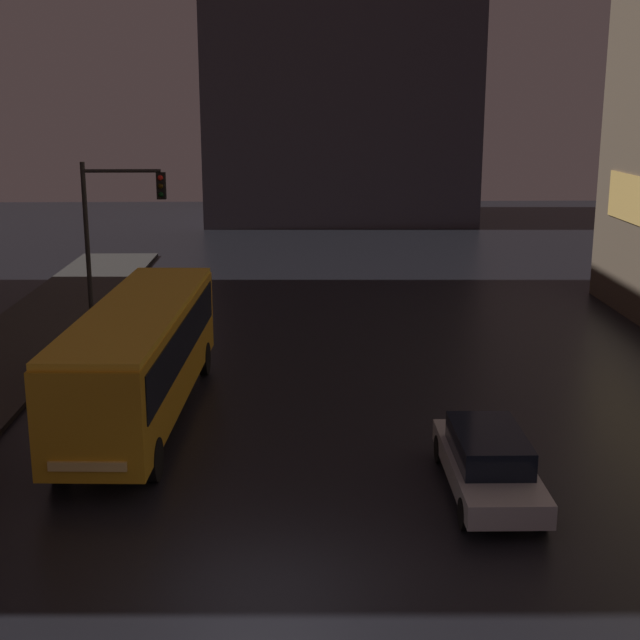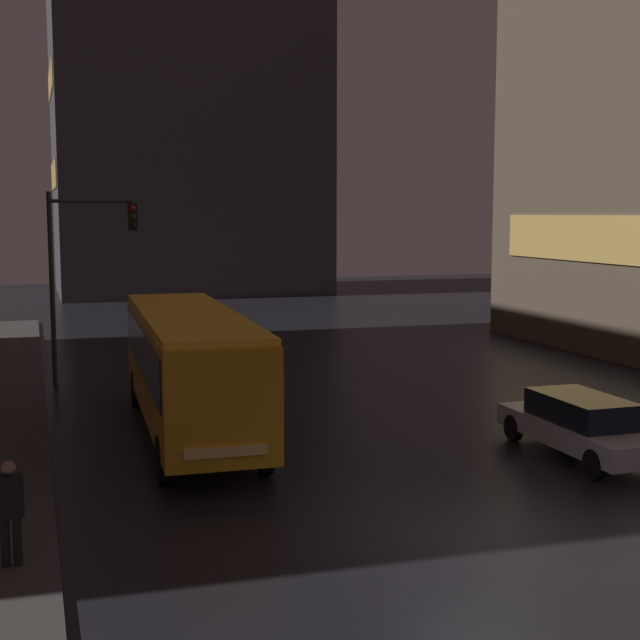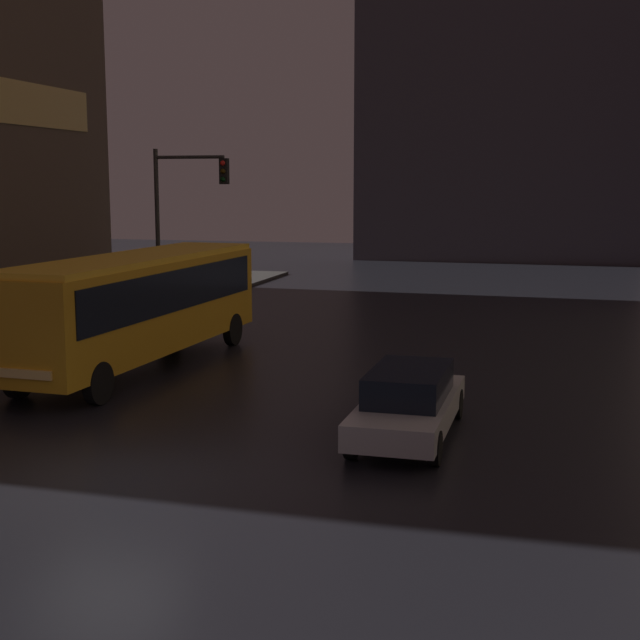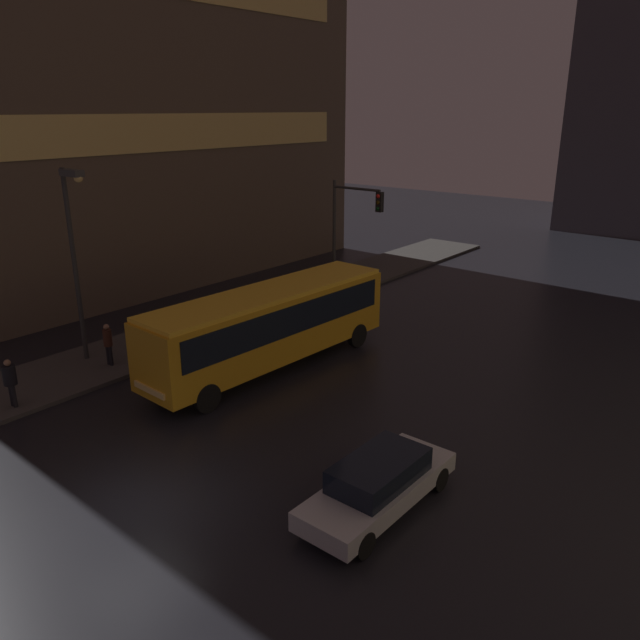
% 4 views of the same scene
% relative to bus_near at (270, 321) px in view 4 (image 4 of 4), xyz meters
% --- Properties ---
extents(ground_plane, '(120.00, 120.00, 0.00)m').
position_rel_bus_near_xyz_m(ground_plane, '(3.57, -8.71, -1.92)').
color(ground_plane, black).
extents(sidewalk_left, '(4.00, 48.00, 0.15)m').
position_rel_bus_near_xyz_m(sidewalk_left, '(-5.43, 1.29, -1.84)').
color(sidewalk_left, '#3D3A38').
rests_on(sidewalk_left, ground).
extents(building_left_tower, '(10.07, 27.76, 23.12)m').
position_rel_bus_near_xyz_m(building_left_tower, '(-15.86, 5.11, 9.65)').
color(building_left_tower, brown).
rests_on(building_left_tower, ground).
extents(bus_near, '(2.81, 10.86, 3.11)m').
position_rel_bus_near_xyz_m(bus_near, '(0.00, 0.00, 0.00)').
color(bus_near, orange).
rests_on(bus_near, ground).
extents(car_taxi, '(1.78, 4.77, 1.39)m').
position_rel_bus_near_xyz_m(car_taxi, '(8.19, -4.78, -1.19)').
color(car_taxi, '#B7B7BC').
rests_on(car_taxi, ground).
extents(pedestrian_near, '(0.46, 0.46, 1.65)m').
position_rel_bus_near_xyz_m(pedestrian_near, '(-4.75, -3.94, -0.82)').
color(pedestrian_near, black).
rests_on(pedestrian_near, sidewalk_left).
extents(pedestrian_mid, '(0.59, 0.59, 1.66)m').
position_rel_bus_near_xyz_m(pedestrian_mid, '(-4.13, -7.96, -0.76)').
color(pedestrian_mid, black).
rests_on(pedestrian_mid, sidewalk_left).
extents(traffic_light_main, '(2.84, 0.35, 6.24)m').
position_rel_bus_near_xyz_m(traffic_light_main, '(-2.12, 7.81, 2.26)').
color(traffic_light_main, '#2D2D2D').
rests_on(traffic_light_main, ground).
extents(street_lamp_sidewalk, '(1.25, 0.36, 7.33)m').
position_rel_bus_near_xyz_m(street_lamp_sidewalk, '(-5.82, -4.15, 3.11)').
color(street_lamp_sidewalk, '#2D2D2D').
rests_on(street_lamp_sidewalk, sidewalk_left).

